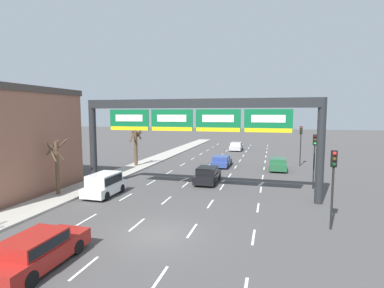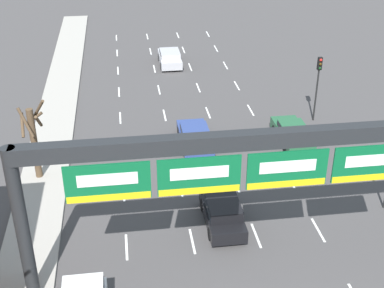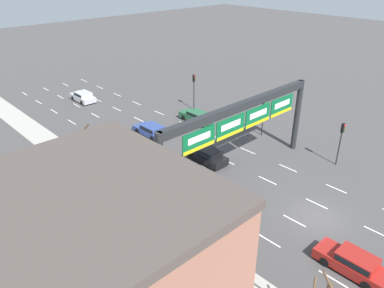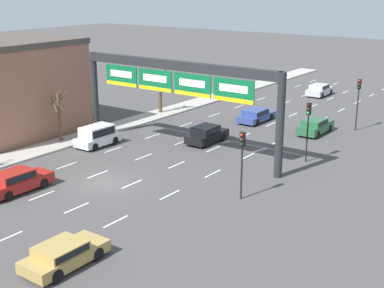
{
  "view_description": "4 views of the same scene",
  "coord_description": "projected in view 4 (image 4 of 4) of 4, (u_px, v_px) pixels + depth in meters",
  "views": [
    {
      "loc": [
        5.73,
        -14.26,
        6.42
      ],
      "look_at": [
        -0.57,
        9.22,
        3.89
      ],
      "focal_mm": 28.0,
      "sensor_mm": 36.0,
      "label": 1
    },
    {
      "loc": [
        -4.61,
        -10.14,
        17.1
      ],
      "look_at": [
        -1.27,
        13.86,
        4.02
      ],
      "focal_mm": 50.0,
      "sensor_mm": 36.0,
      "label": 2
    },
    {
      "loc": [
        -23.45,
        -10.56,
        18.25
      ],
      "look_at": [
        -2.36,
        11.86,
        2.99
      ],
      "focal_mm": 35.0,
      "sensor_mm": 36.0,
      "label": 3
    },
    {
      "loc": [
        25.11,
        -24.19,
        13.18
      ],
      "look_at": [
        2.81,
        6.39,
        1.77
      ],
      "focal_mm": 50.0,
      "sensor_mm": 36.0,
      "label": 4
    }
  ],
  "objects": [
    {
      "name": "ground_plane",
      "position": [
        104.0,
        183.0,
        36.69
      ],
      "size": [
        220.0,
        220.0,
        0.0
      ],
      "primitive_type": "plane",
      "color": "#474444"
    },
    {
      "name": "sidewalk_left",
      "position": [
        17.0,
        157.0,
        42.11
      ],
      "size": [
        2.8,
        110.0,
        0.15
      ],
      "color": "#A8A399",
      "rests_on": "ground_plane"
    },
    {
      "name": "lane_dashes",
      "position": [
        214.0,
        139.0,
        47.13
      ],
      "size": [
        10.02,
        67.0,
        0.01
      ],
      "color": "white",
      "rests_on": "ground_plane"
    },
    {
      "name": "sign_gantry",
      "position": [
        176.0,
        83.0,
        41.27
      ],
      "size": [
        18.67,
        0.7,
        7.49
      ],
      "color": "#232628",
      "rests_on": "ground_plane"
    },
    {
      "name": "car_black",
      "position": [
        206.0,
        134.0,
        45.84
      ],
      "size": [
        1.86,
        4.26,
        1.5
      ],
      "color": "black",
      "rests_on": "ground_plane"
    },
    {
      "name": "suv_white",
      "position": [
        97.0,
        135.0,
        44.88
      ],
      "size": [
        1.87,
        3.91,
        1.73
      ],
      "color": "silver",
      "rests_on": "ground_plane"
    },
    {
      "name": "car_green",
      "position": [
        315.0,
        126.0,
        48.65
      ],
      "size": [
        1.84,
        4.51,
        1.37
      ],
      "color": "#235B38",
      "rests_on": "ground_plane"
    },
    {
      "name": "car_red",
      "position": [
        17.0,
        181.0,
        34.97
      ],
      "size": [
        1.81,
        4.64,
        1.47
      ],
      "color": "maroon",
      "rests_on": "ground_plane"
    },
    {
      "name": "car_blue",
      "position": [
        256.0,
        115.0,
        52.81
      ],
      "size": [
        1.97,
        4.69,
        1.27
      ],
      "color": "navy",
      "rests_on": "ground_plane"
    },
    {
      "name": "car_gold",
      "position": [
        64.0,
        253.0,
        25.78
      ],
      "size": [
        1.98,
        4.31,
        1.23
      ],
      "color": "#A88947",
      "rests_on": "ground_plane"
    },
    {
      "name": "car_silver",
      "position": [
        320.0,
        90.0,
        65.04
      ],
      "size": [
        1.93,
        4.33,
        1.41
      ],
      "color": "#B7B7BC",
      "rests_on": "ground_plane"
    },
    {
      "name": "traffic_light_near_gantry",
      "position": [
        358.0,
        94.0,
        48.86
      ],
      "size": [
        0.3,
        0.35,
        4.82
      ],
      "color": "black",
      "rests_on": "ground_plane"
    },
    {
      "name": "traffic_light_mid_block",
      "position": [
        308.0,
        120.0,
        40.15
      ],
      "size": [
        0.3,
        0.35,
        4.63
      ],
      "color": "black",
      "rests_on": "ground_plane"
    },
    {
      "name": "traffic_light_far_end",
      "position": [
        242.0,
        152.0,
        33.13
      ],
      "size": [
        0.3,
        0.35,
        4.4
      ],
      "color": "black",
      "rests_on": "ground_plane"
    },
    {
      "name": "tree_bare_second",
      "position": [
        59.0,
        113.0,
        45.54
      ],
      "size": [
        1.38,
        1.36,
        4.3
      ],
      "color": "brown",
      "rests_on": "sidewalk_left"
    },
    {
      "name": "tree_bare_third",
      "position": [
        160.0,
        88.0,
        55.58
      ],
      "size": [
        1.63,
        1.63,
        4.94
      ],
      "color": "brown",
      "rests_on": "sidewalk_left"
    }
  ]
}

